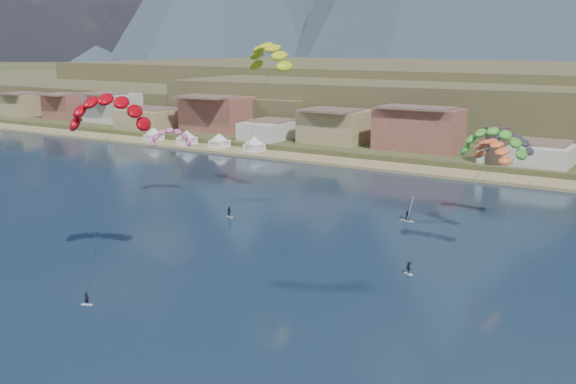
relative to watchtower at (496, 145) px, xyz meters
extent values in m
plane|color=#0D202F|center=(-5.00, -114.00, -6.37)|extent=(2400.00, 2400.00, 0.00)
cube|color=tan|center=(-5.00, -8.00, -6.12)|extent=(2200.00, 12.00, 0.90)
cube|color=brown|center=(-205.00, 86.00, 0.63)|extent=(280.00, 130.00, 10.00)
cube|color=brown|center=(-45.00, 146.00, 4.63)|extent=(380.00, 170.00, 18.00)
cylinder|color=#47382D|center=(0.00, 0.00, -0.37)|extent=(5.20, 5.20, 8.00)
cylinder|color=#47382D|center=(0.00, 0.00, 3.93)|extent=(5.82, 5.82, 0.60)
cube|color=white|center=(-100.00, -8.00, -4.67)|extent=(4.50, 4.50, 2.00)
pyramid|color=white|center=(-100.00, -8.00, -1.67)|extent=(6.40, 6.40, 2.00)
cube|color=white|center=(-87.00, -8.00, -4.67)|extent=(4.50, 4.50, 2.00)
pyramid|color=white|center=(-87.00, -8.00, -1.67)|extent=(6.40, 6.40, 2.00)
cube|color=white|center=(-75.00, -8.00, -4.67)|extent=(4.50, 4.50, 2.00)
pyramid|color=white|center=(-75.00, -8.00, -1.67)|extent=(6.40, 6.40, 2.00)
cube|color=white|center=(-63.00, -8.00, -4.67)|extent=(4.50, 4.50, 2.00)
pyramid|color=white|center=(-63.00, -8.00, -1.67)|extent=(6.40, 6.40, 2.00)
cube|color=silver|center=(-16.51, -107.05, -6.33)|extent=(1.33, 0.86, 0.09)
imported|color=black|center=(-16.51, -107.05, -5.55)|extent=(0.63, 0.54, 1.47)
cylinder|color=#262626|center=(-18.99, -102.29, 3.66)|extent=(0.05, 0.05, 21.12)
cube|color=silver|center=(-27.02, -66.32, -6.32)|extent=(1.55, 0.79, 0.10)
imported|color=black|center=(-27.02, -66.32, -5.41)|extent=(0.96, 0.83, 1.71)
cylinder|color=#262626|center=(-27.63, -58.99, 6.63)|extent=(0.05, 0.05, 27.99)
cube|color=silver|center=(10.64, -77.26, -6.32)|extent=(1.41, 1.07, 0.09)
imported|color=black|center=(10.64, -77.26, -5.48)|extent=(1.20, 1.04, 1.60)
cylinder|color=#262626|center=(14.12, -72.05, 1.56)|extent=(0.05, 0.05, 18.65)
cylinder|color=#262626|center=(-46.05, -63.73, -1.17)|extent=(0.04, 0.04, 12.65)
cylinder|color=#262626|center=(13.75, -47.60, -0.37)|extent=(0.04, 0.04, 13.93)
cylinder|color=#262626|center=(14.03, -57.58, -0.29)|extent=(0.04, 0.04, 14.05)
cube|color=silver|center=(0.07, -52.34, -6.31)|extent=(2.43, 1.23, 0.12)
imported|color=black|center=(0.07, -52.34, -5.41)|extent=(0.93, 0.72, 1.68)
cube|color=white|center=(0.46, -52.34, -4.21)|extent=(1.49, 2.67, 4.01)
camera|label=1|loc=(42.00, -155.87, 23.06)|focal=41.91mm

